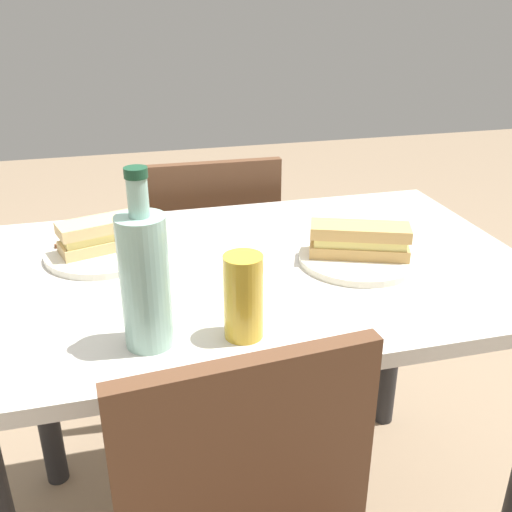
# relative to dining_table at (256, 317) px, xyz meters

# --- Properties ---
(dining_table) EXTENTS (1.15, 0.74, 0.77)m
(dining_table) POSITION_rel_dining_table_xyz_m (0.00, 0.00, 0.00)
(dining_table) COLOR beige
(dining_table) RESTS_ON ground
(chair_far) EXTENTS (0.41, 0.41, 0.87)m
(chair_far) POSITION_rel_dining_table_xyz_m (-0.00, 0.57, -0.14)
(chair_far) COLOR brown
(chair_far) RESTS_ON ground
(plate_near) EXTENTS (0.25, 0.25, 0.01)m
(plate_near) POSITION_rel_dining_table_xyz_m (-0.31, 0.13, 0.14)
(plate_near) COLOR silver
(plate_near) RESTS_ON dining_table
(baguette_sandwich_near) EXTENTS (0.19, 0.12, 0.07)m
(baguette_sandwich_near) POSITION_rel_dining_table_xyz_m (-0.31, 0.13, 0.18)
(baguette_sandwich_near) COLOR #DBB77A
(baguette_sandwich_near) RESTS_ON plate_near
(knife_near) EXTENTS (0.18, 0.06, 0.01)m
(knife_near) POSITION_rel_dining_table_xyz_m (-0.33, 0.18, 0.15)
(knife_near) COLOR silver
(knife_near) RESTS_ON plate_near
(plate_far) EXTENTS (0.25, 0.25, 0.01)m
(plate_far) POSITION_rel_dining_table_xyz_m (0.21, -0.04, 0.14)
(plate_far) COLOR silver
(plate_far) RESTS_ON dining_table
(baguette_sandwich_far) EXTENTS (0.22, 0.14, 0.07)m
(baguette_sandwich_far) POSITION_rel_dining_table_xyz_m (0.21, -0.04, 0.18)
(baguette_sandwich_far) COLOR tan
(baguette_sandwich_far) RESTS_ON plate_far
(knife_far) EXTENTS (0.16, 0.11, 0.01)m
(knife_far) POSITION_rel_dining_table_xyz_m (0.22, 0.02, 0.15)
(knife_far) COLOR silver
(knife_far) RESTS_ON plate_far
(water_bottle) EXTENTS (0.08, 0.08, 0.30)m
(water_bottle) POSITION_rel_dining_table_xyz_m (-0.24, -0.25, 0.25)
(water_bottle) COLOR #99C6B7
(water_bottle) RESTS_ON dining_table
(beer_glass) EXTENTS (0.07, 0.07, 0.15)m
(beer_glass) POSITION_rel_dining_table_xyz_m (-0.09, -0.26, 0.20)
(beer_glass) COLOR gold
(beer_glass) RESTS_ON dining_table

